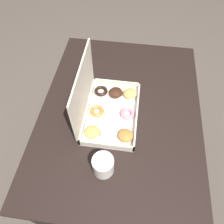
# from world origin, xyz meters

# --- Properties ---
(ground_plane) EXTENTS (8.00, 8.00, 0.00)m
(ground_plane) POSITION_xyz_m (0.00, 0.00, 0.00)
(ground_plane) COLOR #564C44
(dining_table) EXTENTS (1.13, 0.83, 0.70)m
(dining_table) POSITION_xyz_m (0.00, 0.00, 0.61)
(dining_table) COLOR black
(dining_table) RESTS_ON ground_plane
(donut_box) EXTENTS (0.40, 0.27, 0.30)m
(donut_box) POSITION_xyz_m (-0.02, 0.07, 0.76)
(donut_box) COLOR white
(donut_box) RESTS_ON dining_table
(coffee_mug) EXTENTS (0.09, 0.09, 0.10)m
(coffee_mug) POSITION_xyz_m (-0.32, 0.04, 0.75)
(coffee_mug) COLOR white
(coffee_mug) RESTS_ON dining_table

